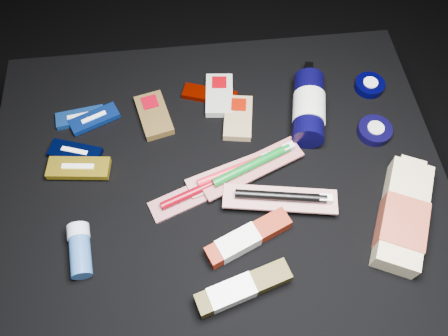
{
  "coord_description": "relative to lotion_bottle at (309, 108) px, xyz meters",
  "views": [
    {
      "loc": [
        -0.03,
        -0.44,
        1.23
      ],
      "look_at": [
        0.01,
        0.01,
        0.42
      ],
      "focal_mm": 35.0,
      "sensor_mm": 36.0,
      "label": 1
    }
  ],
  "objects": [
    {
      "name": "ground",
      "position": [
        -0.22,
        -0.14,
        -0.44
      ],
      "size": [
        3.0,
        3.0,
        0.0
      ],
      "primitive_type": "plane",
      "color": "black",
      "rests_on": "ground"
    },
    {
      "name": "cloth_table",
      "position": [
        -0.22,
        -0.14,
        -0.24
      ],
      "size": [
        0.98,
        0.78,
        0.4
      ],
      "primitive_type": "cube",
      "color": "black",
      "rests_on": "ground"
    },
    {
      "name": "luna_bar_0",
      "position": [
        -0.52,
        0.05,
        -0.03
      ],
      "size": [
        0.11,
        0.06,
        0.01
      ],
      "rotation": [
        0.0,
        0.0,
        0.14
      ],
      "color": "blue",
      "rests_on": "cloth_table"
    },
    {
      "name": "luna_bar_1",
      "position": [
        -0.49,
        0.04,
        -0.03
      ],
      "size": [
        0.12,
        0.08,
        0.01
      ],
      "rotation": [
        0.0,
        0.0,
        0.4
      ],
      "color": "#0E329E",
      "rests_on": "cloth_table"
    },
    {
      "name": "luna_bar_2",
      "position": [
        -0.52,
        -0.05,
        -0.02
      ],
      "size": [
        0.12,
        0.08,
        0.01
      ],
      "rotation": [
        0.0,
        0.0,
        -0.33
      ],
      "color": "black",
      "rests_on": "cloth_table"
    },
    {
      "name": "luna_bar_3",
      "position": [
        -0.51,
        -0.09,
        -0.02
      ],
      "size": [
        0.14,
        0.06,
        0.02
      ],
      "rotation": [
        0.0,
        0.0,
        -0.12
      ],
      "color": "gold",
      "rests_on": "cloth_table"
    },
    {
      "name": "clif_bar_0",
      "position": [
        -0.35,
        0.04,
        -0.03
      ],
      "size": [
        0.09,
        0.13,
        0.02
      ],
      "rotation": [
        0.0,
        0.0,
        0.23
      ],
      "color": "#4C3818",
      "rests_on": "cloth_table"
    },
    {
      "name": "clif_bar_1",
      "position": [
        -0.19,
        0.08,
        -0.03
      ],
      "size": [
        0.07,
        0.12,
        0.02
      ],
      "rotation": [
        0.0,
        0.0,
        -0.1
      ],
      "color": "#A2A39D",
      "rests_on": "cloth_table"
    },
    {
      "name": "clif_bar_2",
      "position": [
        -0.16,
        0.01,
        -0.03
      ],
      "size": [
        0.08,
        0.12,
        0.02
      ],
      "rotation": [
        0.0,
        0.0,
        -0.17
      ],
      "color": "#947A50",
      "rests_on": "cloth_table"
    },
    {
      "name": "power_bar",
      "position": [
        -0.21,
        0.08,
        -0.03
      ],
      "size": [
        0.13,
        0.08,
        0.02
      ],
      "rotation": [
        0.0,
        0.0,
        -0.33
      ],
      "color": "#7D0A00",
      "rests_on": "cloth_table"
    },
    {
      "name": "lotion_bottle",
      "position": [
        0.0,
        0.0,
        0.0
      ],
      "size": [
        0.11,
        0.23,
        0.07
      ],
      "rotation": [
        0.0,
        0.0,
        -0.22
      ],
      "color": "black",
      "rests_on": "cloth_table"
    },
    {
      "name": "cream_tin_upper",
      "position": [
        0.17,
        0.07,
        -0.03
      ],
      "size": [
        0.07,
        0.07,
        0.02
      ],
      "rotation": [
        0.0,
        0.0,
        -0.38
      ],
      "color": "black",
      "rests_on": "cloth_table"
    },
    {
      "name": "cream_tin_lower",
      "position": [
        0.14,
        -0.06,
        -0.02
      ],
      "size": [
        0.08,
        0.08,
        0.02
      ],
      "rotation": [
        0.0,
        0.0,
        -0.31
      ],
      "color": "black",
      "rests_on": "cloth_table"
    },
    {
      "name": "bodywash_bottle",
      "position": [
        0.13,
        -0.28,
        -0.01
      ],
      "size": [
        0.17,
        0.25,
        0.05
      ],
      "rotation": [
        0.0,
        0.0,
        -0.45
      ],
      "color": "beige",
      "rests_on": "cloth_table"
    },
    {
      "name": "deodorant_stick",
      "position": [
        -0.5,
        -0.27,
        -0.02
      ],
      "size": [
        0.05,
        0.11,
        0.04
      ],
      "rotation": [
        0.0,
        0.0,
        0.12
      ],
      "color": "#274F8E",
      "rests_on": "cloth_table"
    },
    {
      "name": "toothbrush_pack_0",
      "position": [
        -0.26,
        -0.17,
        -0.03
      ],
      "size": [
        0.22,
        0.12,
        0.02
      ],
      "rotation": [
        0.0,
        0.0,
        0.36
      ],
      "color": "#A39B98",
      "rests_on": "cloth_table"
    },
    {
      "name": "toothbrush_pack_1",
      "position": [
        -0.18,
        -0.13,
        -0.02
      ],
      "size": [
        0.21,
        0.11,
        0.02
      ],
      "rotation": [
        0.0,
        0.0,
        0.3
      ],
      "color": "#B9B2AC",
      "rests_on": "cloth_table"
    },
    {
      "name": "toothbrush_pack_2",
      "position": [
        -0.14,
        -0.13,
        -0.01
      ],
      "size": [
        0.24,
        0.14,
        0.03
      ],
      "rotation": [
        0.0,
        0.0,
        0.39
      ],
      "color": "#A49C99",
      "rests_on": "cloth_table"
    },
    {
      "name": "toothbrush_pack_3",
      "position": [
        -0.1,
        -0.21,
        -0.01
      ],
      "size": [
        0.24,
        0.09,
        0.03
      ],
      "rotation": [
        0.0,
        0.0,
        -0.17
      ],
      "color": "silver",
      "rests_on": "cloth_table"
    },
    {
      "name": "toothpaste_carton_red",
      "position": [
        -0.18,
        -0.29,
        -0.02
      ],
      "size": [
        0.18,
        0.11,
        0.03
      ],
      "rotation": [
        0.0,
        0.0,
        0.4
      ],
      "color": "maroon",
      "rests_on": "cloth_table"
    },
    {
      "name": "toothpaste_carton_green",
      "position": [
        -0.21,
        -0.38,
        -0.01
      ],
      "size": [
        0.18,
        0.09,
        0.04
      ],
      "rotation": [
        0.0,
        0.0,
        0.28
      ],
      "color": "#3F3611",
      "rests_on": "cloth_table"
    }
  ]
}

